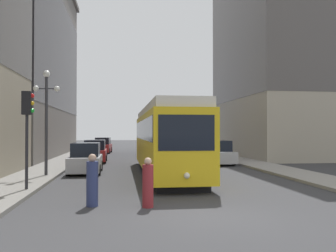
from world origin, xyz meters
TOP-DOWN VIEW (x-y plane):
  - ground_plane at (0.00, 0.00)m, footprint 200.00×200.00m
  - sidewalk_left at (-7.33, 40.00)m, footprint 2.57×120.00m
  - sidewalk_right at (7.33, 40.00)m, footprint 2.57×120.00m
  - streetcar at (-0.11, 10.61)m, footprint 2.67×14.85m
  - transit_bus at (2.99, 29.21)m, footprint 3.00×11.48m
  - parked_car_left_near at (-4.74, 11.76)m, footprint 1.92×4.23m
  - parked_car_left_mid at (-4.74, 19.61)m, footprint 1.94×4.32m
  - parked_car_right_far at (4.74, 16.72)m, footprint 1.89×4.88m
  - parked_car_left_far at (-4.74, 32.59)m, footprint 2.09×4.64m
  - pedestrian_crossing_near at (-1.76, 1.45)m, footprint 0.37×0.37m
  - pedestrian_crossing_far at (-3.59, 1.86)m, footprint 0.39×0.39m
  - traffic_light_near_left at (-6.42, 4.88)m, footprint 0.47×0.36m
  - lamp_post_left_near at (-6.64, 9.71)m, footprint 1.41×0.36m
  - building_right_corner at (14.71, 24.43)m, footprint 12.80×16.96m

SIDE VIEW (x-z plane):
  - ground_plane at x=0.00m, z-range 0.00..0.00m
  - sidewalk_left at x=-7.33m, z-range 0.00..0.15m
  - sidewalk_right at x=7.33m, z-range 0.00..0.15m
  - pedestrian_crossing_near at x=-1.76m, z-range -0.06..1.58m
  - pedestrian_crossing_far at x=-3.59m, z-range -0.06..1.68m
  - parked_car_left_near at x=-4.74m, z-range -0.07..1.75m
  - parked_car_left_mid at x=-4.74m, z-range -0.07..1.75m
  - parked_car_left_far at x=-4.74m, z-range -0.07..1.75m
  - parked_car_right_far at x=4.74m, z-range -0.07..1.75m
  - transit_bus at x=2.99m, z-range 0.22..3.67m
  - streetcar at x=-0.11m, z-range 0.16..4.05m
  - traffic_light_near_left at x=-6.42m, z-range 1.22..5.20m
  - lamp_post_left_near at x=-6.64m, z-range 1.02..6.67m
  - building_right_corner at x=14.71m, z-range 0.34..23.61m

